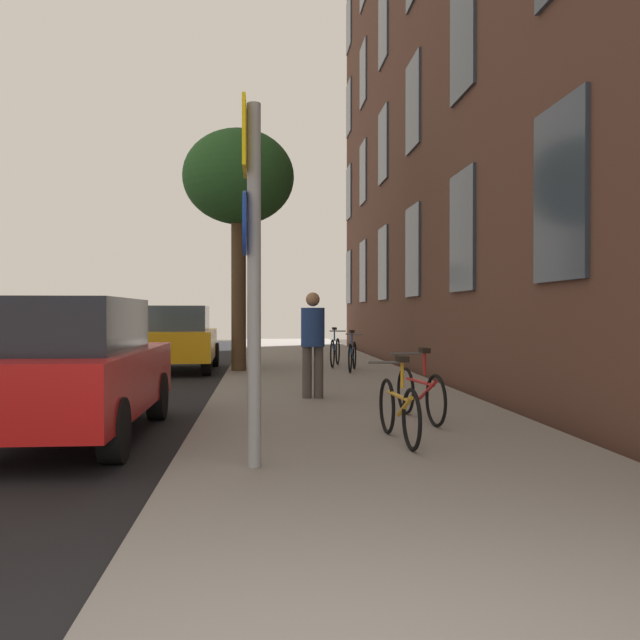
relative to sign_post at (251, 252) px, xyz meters
name	(u,v)px	position (x,y,z in m)	size (l,w,h in m)	color
ground_plane	(170,374)	(-2.12, 10.95, -1.99)	(41.80, 41.80, 0.00)	#332D28
road_asphalt	(81,374)	(-4.22, 10.95, -1.99)	(7.00, 38.00, 0.01)	black
sidewalk	(315,370)	(1.38, 10.95, -1.93)	(4.20, 38.00, 0.12)	gray
sign_post	(251,252)	(0.00, 0.00, 0.00)	(0.16, 0.60, 3.17)	gray
traffic_light	(255,289)	(-0.18, 21.03, 0.39)	(0.43, 0.24, 3.29)	black
tree_near	(239,180)	(-0.45, 10.24, 2.54)	(2.57, 2.57, 5.59)	#4C3823
bicycle_0	(399,408)	(1.51, 1.06, -1.52)	(0.42, 1.60, 0.90)	black
bicycle_1	(420,392)	(2.06, 2.48, -1.52)	(0.42, 1.68, 0.91)	black
bicycle_2	(352,355)	(2.16, 9.87, -1.50)	(0.53, 1.67, 0.95)	black
bicycle_3	(335,351)	(1.92, 11.36, -1.49)	(0.54, 1.68, 0.98)	black
pedestrian_0	(313,338)	(0.89, 4.88, -0.92)	(0.53, 0.53, 1.67)	#4C4742
car_0	(69,367)	(-2.11, 2.08, -1.15)	(1.78, 4.38, 1.62)	red
car_1	(176,338)	(-2.04, 11.54, -1.15)	(1.99, 4.21, 1.62)	orange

